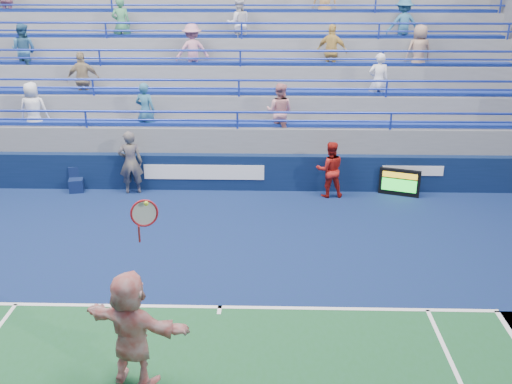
{
  "coord_description": "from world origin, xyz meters",
  "views": [
    {
      "loc": [
        0.96,
        -9.66,
        6.31
      ],
      "look_at": [
        0.66,
        2.5,
        1.5
      ],
      "focal_mm": 40.0,
      "sensor_mm": 36.0,
      "label": 1
    }
  ],
  "objects_px": {
    "serve_speed_board": "(400,183)",
    "tennis_player": "(131,329)",
    "line_judge": "(131,163)",
    "judge_chair": "(77,184)",
    "ball_girl": "(330,170)"
  },
  "relations": [
    {
      "from": "ball_girl",
      "to": "serve_speed_board",
      "type": "bearing_deg",
      "value": 178.07
    },
    {
      "from": "line_judge",
      "to": "ball_girl",
      "type": "relative_size",
      "value": 1.15
    },
    {
      "from": "judge_chair",
      "to": "ball_girl",
      "type": "xyz_separation_m",
      "value": [
        7.55,
        -0.18,
        0.6
      ]
    },
    {
      "from": "serve_speed_board",
      "to": "ball_girl",
      "type": "distance_m",
      "value": 2.12
    },
    {
      "from": "judge_chair",
      "to": "tennis_player",
      "type": "distance_m",
      "value": 9.16
    },
    {
      "from": "tennis_player",
      "to": "line_judge",
      "type": "distance_m",
      "value": 8.53
    },
    {
      "from": "serve_speed_board",
      "to": "tennis_player",
      "type": "relative_size",
      "value": 0.36
    },
    {
      "from": "tennis_player",
      "to": "line_judge",
      "type": "height_order",
      "value": "tennis_player"
    },
    {
      "from": "serve_speed_board",
      "to": "tennis_player",
      "type": "distance_m",
      "value": 10.24
    },
    {
      "from": "line_judge",
      "to": "ball_girl",
      "type": "bearing_deg",
      "value": 168.83
    },
    {
      "from": "ball_girl",
      "to": "line_judge",
      "type": "bearing_deg",
      "value": -6.03
    },
    {
      "from": "tennis_player",
      "to": "ball_girl",
      "type": "relative_size",
      "value": 1.92
    },
    {
      "from": "serve_speed_board",
      "to": "line_judge",
      "type": "height_order",
      "value": "line_judge"
    },
    {
      "from": "serve_speed_board",
      "to": "tennis_player",
      "type": "xyz_separation_m",
      "value": [
        -5.98,
        -8.29,
        0.6
      ]
    },
    {
      "from": "line_judge",
      "to": "judge_chair",
      "type": "bearing_deg",
      "value": -12.02
    }
  ]
}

